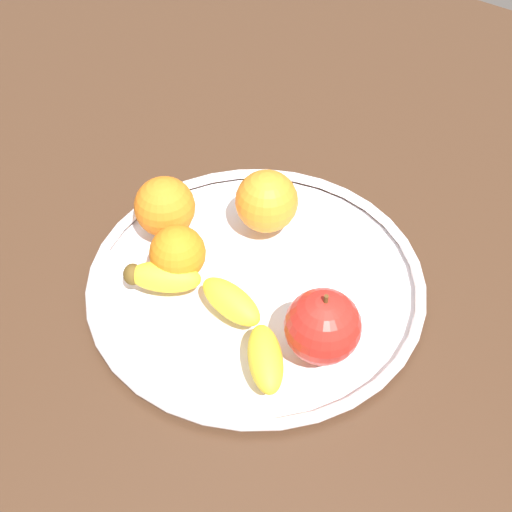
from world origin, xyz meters
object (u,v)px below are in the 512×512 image
at_px(apple, 323,326).
at_px(orange_back_right, 267,201).
at_px(orange_front_right, 165,207).
at_px(fruit_bowl, 256,280).
at_px(banana, 215,309).
at_px(orange_front_left, 178,253).

xyz_separation_m(apple, orange_back_right, (0.15, -0.11, -0.00)).
relative_size(orange_back_right, orange_front_right, 1.04).
relative_size(fruit_bowl, banana, 1.61).
distance_m(fruit_bowl, apple, 0.13).
bearing_deg(orange_front_right, banana, 152.85).
distance_m(apple, orange_front_right, 0.24).
bearing_deg(banana, orange_back_right, -66.09).
xyz_separation_m(banana, orange_back_right, (0.05, -0.15, 0.02)).
height_order(apple, orange_back_right, apple).
bearing_deg(fruit_bowl, orange_front_left, 35.42).
height_order(banana, apple, apple).
xyz_separation_m(orange_back_right, orange_front_right, (0.09, 0.08, -0.00)).
height_order(fruit_bowl, banana, banana).
bearing_deg(orange_back_right, apple, 144.11).
relative_size(banana, orange_front_right, 3.31).
height_order(banana, orange_front_right, orange_front_right).
bearing_deg(banana, apple, -155.01).
bearing_deg(orange_front_right, orange_front_left, 144.19).
distance_m(orange_back_right, orange_front_left, 0.12).
distance_m(fruit_bowl, orange_back_right, 0.09).
relative_size(banana, orange_back_right, 3.19).
bearing_deg(banana, fruit_bowl, -79.21).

